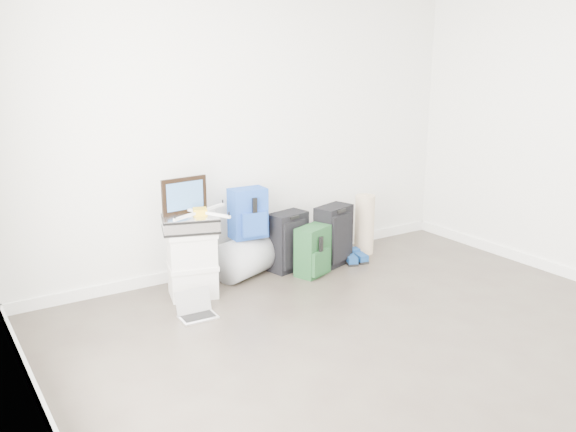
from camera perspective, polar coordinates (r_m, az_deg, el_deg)
ground at (r=4.12m, az=14.47°, el=-14.34°), size 5.00×5.00×0.00m
room_envelope at (r=3.62m, az=16.08°, el=10.28°), size 4.52×5.02×2.71m
boxes_stack at (r=5.15m, az=-8.96°, el=-4.40°), size 0.46×0.41×0.57m
briefcase at (r=5.04m, az=-9.12°, el=-0.68°), size 0.53×0.45×0.13m
painting at (r=5.08m, az=-9.66°, el=1.91°), size 0.40×0.06×0.30m
drone at (r=5.03m, az=-8.24°, el=0.40°), size 0.57×0.57×0.06m
duffel_bag at (r=5.58m, az=-3.81°, el=-3.75°), size 0.70×0.57×0.37m
blue_backpack at (r=5.44m, az=-3.72°, el=0.18°), size 0.33×0.25×0.45m
large_suitcase at (r=5.68m, az=0.03°, el=-2.41°), size 0.39×0.30×0.55m
green_backpack at (r=5.58m, az=2.39°, el=-3.39°), size 0.37×0.33×0.46m
carry_on at (r=5.84m, az=4.31°, el=-1.83°), size 0.41×0.33×0.58m
shoes at (r=6.01m, az=6.25°, el=-3.90°), size 0.27×0.26×0.08m
rolled_rug at (r=6.21m, az=7.16°, el=-0.78°), size 0.20×0.20×0.60m
laptop at (r=4.84m, az=-8.59°, el=-8.71°), size 0.29×0.21×0.20m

